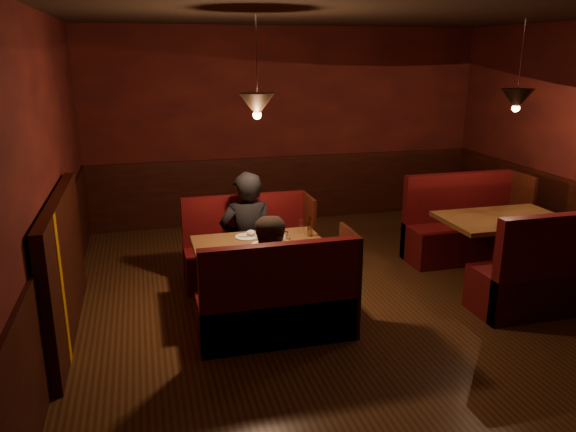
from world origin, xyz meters
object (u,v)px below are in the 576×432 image
object	(u,v)px
second_table	(502,234)
diner_b	(275,258)
second_bench_near	(551,280)
diner_a	(247,215)
main_table	(261,257)
main_bench_near	(280,309)
main_bench_far	(249,254)
second_bench_far	(463,232)

from	to	relation	value
second_table	diner_b	world-z (taller)	diner_b
second_table	second_bench_near	size ratio (longest dim) A/B	0.90
second_bench_near	diner_b	xyz separation A→B (m)	(-2.78, 0.27, 0.40)
diner_b	second_table	bearing A→B (deg)	-2.67
second_table	diner_a	xyz separation A→B (m)	(-2.78, 0.61, 0.26)
main_table	main_bench_near	bearing A→B (deg)	-88.88
second_bench_near	diner_b	distance (m)	2.82
diner_a	diner_b	bearing A→B (deg)	92.78
main_bench_far	second_table	xyz separation A→B (m)	(2.74, -0.77, 0.26)
second_bench_far	diner_b	size ratio (longest dim) A/B	1.02
main_bench_near	second_bench_near	bearing A→B (deg)	-2.23
main_bench_far	main_bench_near	distance (m)	1.48
diner_a	main_bench_far	bearing A→B (deg)	-103.87
main_bench_near	second_bench_far	bearing A→B (deg)	28.60
main_bench_far	second_bench_near	xyz separation A→B (m)	(2.77, -1.58, 0.03)
main_bench_far	diner_a	distance (m)	0.54
second_bench_far	diner_a	bearing A→B (deg)	-175.99
second_bench_far	main_bench_near	bearing A→B (deg)	-151.40
second_bench_near	diner_a	distance (m)	3.19
second_bench_far	diner_b	bearing A→B (deg)	-154.13
main_bench_near	diner_a	xyz separation A→B (m)	(-0.04, 1.31, 0.52)
main_bench_near	diner_a	world-z (taller)	diner_a
main_bench_near	main_bench_far	bearing A→B (deg)	90.00
main_table	second_bench_near	xyz separation A→B (m)	(2.79, -0.85, -0.20)
main_bench_far	second_bench_far	xyz separation A→B (m)	(2.77, 0.04, 0.03)
main_table	main_bench_far	world-z (taller)	main_bench_far
diner_b	main_table	bearing A→B (deg)	77.28
second_table	diner_a	world-z (taller)	diner_a
main_table	diner_a	world-z (taller)	diner_a
second_bench_near	diner_b	bearing A→B (deg)	174.38
main_bench_far	main_bench_near	world-z (taller)	same
second_bench_far	main_table	bearing A→B (deg)	-164.50
second_bench_near	main_bench_near	bearing A→B (deg)	177.77
main_table	diner_b	world-z (taller)	diner_b
second_bench_far	diner_a	distance (m)	2.86
main_table	diner_a	distance (m)	0.65
second_bench_near	second_table	bearing A→B (deg)	92.20
second_bench_near	diner_a	size ratio (longest dim) A/B	0.91
main_table	second_bench_far	size ratio (longest dim) A/B	0.87
second_bench_far	diner_b	distance (m)	3.11
second_bench_far	second_bench_near	size ratio (longest dim) A/B	1.00
second_table	second_bench_far	world-z (taller)	second_bench_far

